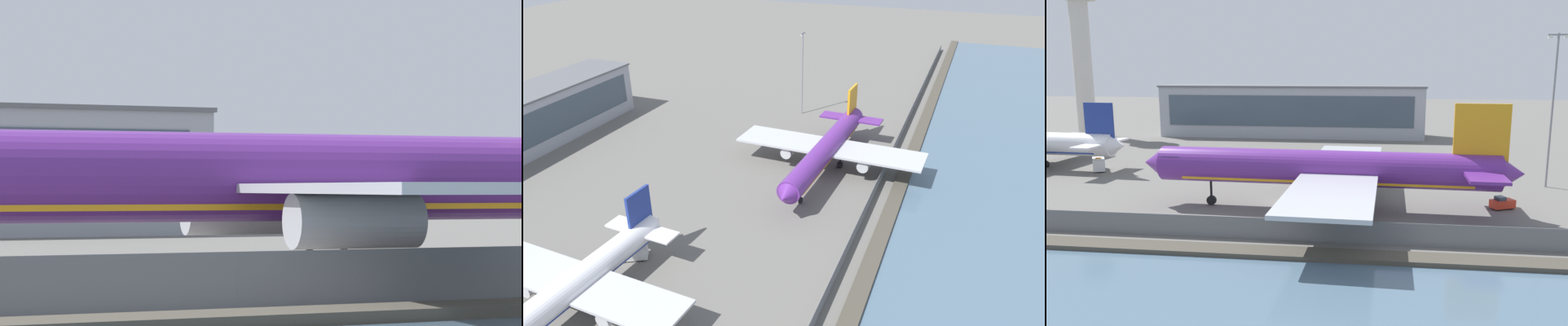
% 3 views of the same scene
% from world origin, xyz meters
% --- Properties ---
extents(ground_plane, '(500.00, 500.00, 0.00)m').
position_xyz_m(ground_plane, '(0.00, 0.00, 0.00)').
color(ground_plane, '#66635E').
extents(shoreline_seawall, '(320.00, 3.00, 0.50)m').
position_xyz_m(shoreline_seawall, '(0.00, -20.50, 0.25)').
color(shoreline_seawall, '#474238').
rests_on(shoreline_seawall, ground).
extents(perimeter_fence, '(280.00, 0.10, 2.57)m').
position_xyz_m(perimeter_fence, '(0.00, -16.00, 1.29)').
color(perimeter_fence, slate).
rests_on(perimeter_fence, ground).
extents(cargo_jet_purple, '(51.50, 44.14, 14.78)m').
position_xyz_m(cargo_jet_purple, '(7.53, -2.96, 5.64)').
color(cargo_jet_purple, '#602889').
rests_on(cargo_jet_purple, ground).
extents(baggage_tug, '(3.57, 2.76, 1.80)m').
position_xyz_m(baggage_tug, '(31.02, 0.56, 0.81)').
color(baggage_tug, red).
rests_on(baggage_tug, ground).
extents(ops_van, '(4.44, 5.55, 2.48)m').
position_xyz_m(ops_van, '(-37.71, 18.29, 1.28)').
color(ops_van, white).
rests_on(ops_van, ground).
extents(control_tower, '(10.11, 10.11, 44.88)m').
position_xyz_m(control_tower, '(-68.47, 67.18, 25.28)').
color(control_tower, beige).
rests_on(control_tower, ground).
extents(terminal_building, '(72.99, 14.78, 14.23)m').
position_xyz_m(terminal_building, '(-9.33, 72.27, 7.13)').
color(terminal_building, '#9EA3AD').
rests_on(terminal_building, ground).
extents(apron_light_mast_apron_west, '(3.20, 0.40, 24.34)m').
position_xyz_m(apron_light_mast_apron_west, '(41.31, 15.11, 13.48)').
color(apron_light_mast_apron_west, gray).
rests_on(apron_light_mast_apron_west, ground).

